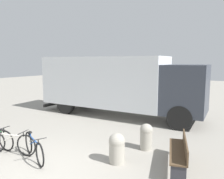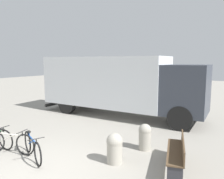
% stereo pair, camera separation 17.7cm
% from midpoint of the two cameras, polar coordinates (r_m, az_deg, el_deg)
% --- Properties ---
extents(ground_plane, '(60.00, 60.00, 0.00)m').
position_cam_midpoint_polar(ground_plane, '(6.15, -19.37, -19.45)').
color(ground_plane, gray).
extents(delivery_truck, '(8.39, 2.78, 2.95)m').
position_cam_midpoint_polar(delivery_truck, '(10.90, 0.76, 1.76)').
color(delivery_truck, silver).
rests_on(delivery_truck, ground).
extents(park_bench, '(0.91, 1.76, 0.79)m').
position_cam_midpoint_polar(park_bench, '(6.03, 16.56, -15.18)').
color(park_bench, brown).
rests_on(park_bench, ground).
extents(bicycle_middle, '(1.66, 0.60, 0.73)m').
position_cam_midpoint_polar(bicycle_middle, '(7.31, -25.55, -12.41)').
color(bicycle_middle, black).
rests_on(bicycle_middle, ground).
extents(bicycle_far, '(1.61, 0.71, 0.73)m').
position_cam_midpoint_polar(bicycle_far, '(6.70, -20.50, -13.95)').
color(bicycle_far, black).
rests_on(bicycle_far, ground).
extents(bollard_near_bench, '(0.44, 0.44, 0.82)m').
position_cam_midpoint_polar(bollard_near_bench, '(6.08, 0.42, -14.83)').
color(bollard_near_bench, '#9E998C').
rests_on(bollard_near_bench, ground).
extents(bollard_far_bench, '(0.40, 0.40, 0.82)m').
position_cam_midpoint_polar(bollard_far_bench, '(7.00, 8.19, -11.83)').
color(bollard_far_bench, '#9E998C').
rests_on(bollard_far_bench, ground).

